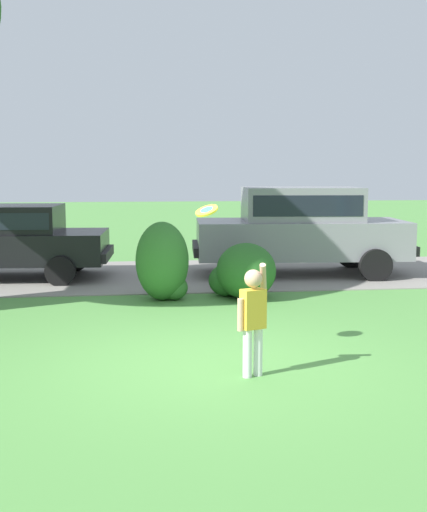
# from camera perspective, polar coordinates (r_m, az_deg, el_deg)

# --- Properties ---
(ground_plane) EXTENTS (80.00, 80.00, 0.00)m
(ground_plane) POSITION_cam_1_polar(r_m,az_deg,el_deg) (7.94, -0.35, -9.26)
(ground_plane) COLOR #518E42
(driveway_strip) EXTENTS (28.00, 4.40, 0.02)m
(driveway_strip) POSITION_cam_1_polar(r_m,az_deg,el_deg) (14.33, -3.19, -1.65)
(driveway_strip) COLOR gray
(driveway_strip) RESTS_ON ground
(shrub_near_tree) EXTENTS (0.94, 1.00, 1.39)m
(shrub_near_tree) POSITION_cam_1_polar(r_m,az_deg,el_deg) (11.56, -4.42, -0.61)
(shrub_near_tree) COLOR #33702B
(shrub_near_tree) RESTS_ON ground
(shrub_centre_left) EXTENTS (1.18, 1.17, 1.00)m
(shrub_centre_left) POSITION_cam_1_polar(r_m,az_deg,el_deg) (11.71, 2.56, -1.45)
(shrub_centre_left) COLOR #286023
(shrub_centre_left) RESTS_ON ground
(parked_sedan) EXTENTS (4.48, 2.26, 1.56)m
(parked_sedan) POSITION_cam_1_polar(r_m,az_deg,el_deg) (14.39, -17.40, 1.42)
(parked_sedan) COLOR black
(parked_sedan) RESTS_ON ground
(parked_suv) EXTENTS (4.80, 2.31, 1.92)m
(parked_suv) POSITION_cam_1_polar(r_m,az_deg,el_deg) (14.37, 7.61, 2.61)
(parked_suv) COLOR gray
(parked_suv) RESTS_ON ground
(child_thrower) EXTENTS (0.39, 0.37, 1.29)m
(child_thrower) POSITION_cam_1_polar(r_m,az_deg,el_deg) (7.26, 3.47, -5.03)
(child_thrower) COLOR white
(child_thrower) RESTS_ON ground
(frisbee) EXTENTS (0.30, 0.28, 0.19)m
(frisbee) POSITION_cam_1_polar(r_m,az_deg,el_deg) (7.82, -0.59, 3.99)
(frisbee) COLOR yellow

